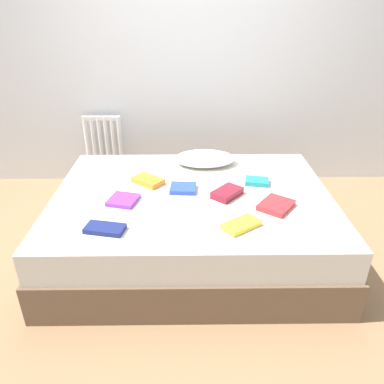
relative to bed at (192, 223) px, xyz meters
name	(u,v)px	position (x,y,z in m)	size (l,w,h in m)	color
ground_plane	(192,250)	(0.00, 0.00, -0.25)	(8.00, 8.00, 0.00)	#93704C
back_wall	(190,39)	(0.00, 1.35, 1.15)	(6.00, 0.10, 2.80)	silver
bed	(192,223)	(0.00, 0.00, 0.00)	(2.00, 1.50, 0.50)	brown
radiator	(104,144)	(-0.87, 1.20, 0.18)	(0.37, 0.04, 0.58)	white
pillow	(204,158)	(0.11, 0.52, 0.30)	(0.50, 0.33, 0.10)	white
textbook_yellow	(241,225)	(0.29, -0.45, 0.27)	(0.23, 0.13, 0.03)	yellow
textbook_teal	(257,181)	(0.49, 0.14, 0.27)	(0.17, 0.12, 0.04)	teal
textbook_maroon	(227,193)	(0.24, -0.05, 0.28)	(0.22, 0.14, 0.05)	maroon
textbook_purple	(123,200)	(-0.47, -0.13, 0.27)	(0.19, 0.19, 0.03)	purple
textbook_blue	(183,188)	(-0.06, 0.04, 0.27)	(0.18, 0.16, 0.03)	#2847B7
textbook_red	(276,205)	(0.55, -0.22, 0.27)	(0.23, 0.18, 0.04)	red
textbook_navy	(105,229)	(-0.53, -0.48, 0.27)	(0.23, 0.12, 0.03)	navy
textbook_orange	(148,181)	(-0.33, 0.16, 0.27)	(0.23, 0.14, 0.04)	orange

